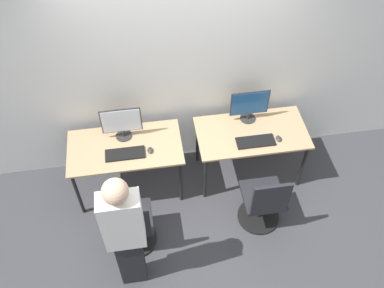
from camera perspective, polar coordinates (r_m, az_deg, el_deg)
ground_plane at (r=5.16m, az=0.23°, el=-7.58°), size 20.00×20.00×0.00m
wall_back at (r=4.63m, az=-1.25°, el=10.22°), size 12.00×0.05×2.80m
desk_left at (r=4.81m, az=-8.86°, el=-0.97°), size 1.25×0.67×0.75m
monitor_left at (r=4.70m, az=-9.38°, el=2.83°), size 0.44×0.18×0.41m
keyboard_left at (r=4.67m, az=-8.92°, el=-1.31°), size 0.43×0.17×0.02m
mouse_left at (r=4.66m, az=-5.60°, el=-0.83°), size 0.06×0.09×0.03m
office_chair_left at (r=4.59m, az=-7.97°, el=-10.86°), size 0.48×0.48×0.91m
person_left at (r=3.94m, az=-8.93°, el=-11.57°), size 0.36×0.22×1.68m
desk_right at (r=4.94m, az=7.91°, el=0.97°), size 1.25×0.67×0.75m
monitor_right at (r=4.87m, az=7.68°, el=5.16°), size 0.44×0.18×0.41m
keyboard_right at (r=4.78m, az=8.46°, el=0.33°), size 0.43×0.17×0.02m
mouse_right at (r=4.85m, az=11.48°, el=0.74°), size 0.06×0.09×0.03m
office_chair_right at (r=4.76m, az=9.48°, el=-7.79°), size 0.48×0.48×0.91m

